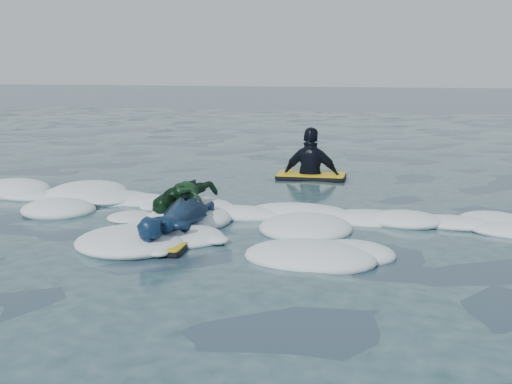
% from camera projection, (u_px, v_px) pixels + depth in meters
% --- Properties ---
extents(ground, '(120.00, 120.00, 0.00)m').
position_uv_depth(ground, '(106.00, 236.00, 7.05)').
color(ground, '#1B3342').
rests_on(ground, ground).
extents(foam_band, '(12.00, 3.10, 0.30)m').
position_uv_depth(foam_band, '(148.00, 216.00, 8.02)').
color(foam_band, white).
rests_on(foam_band, ground).
extents(prone_woman_unit, '(0.65, 1.51, 0.38)m').
position_uv_depth(prone_woman_unit, '(175.00, 221.00, 6.89)').
color(prone_woman_unit, black).
rests_on(prone_woman_unit, ground).
extents(prone_child_unit, '(0.72, 1.23, 0.44)m').
position_uv_depth(prone_child_unit, '(185.00, 200.00, 7.87)').
color(prone_child_unit, black).
rests_on(prone_child_unit, ground).
extents(waiting_rider_unit, '(1.19, 0.73, 1.71)m').
position_uv_depth(waiting_rider_unit, '(311.00, 178.00, 10.74)').
color(waiting_rider_unit, black).
rests_on(waiting_rider_unit, ground).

